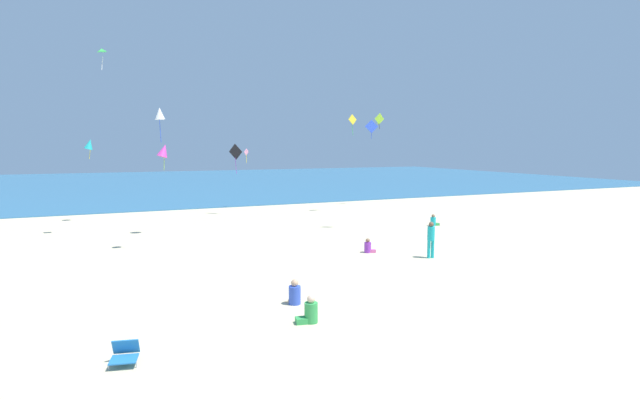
{
  "coord_description": "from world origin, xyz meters",
  "views": [
    {
      "loc": [
        -8.72,
        -13.14,
        4.93
      ],
      "look_at": [
        0.0,
        6.54,
        2.57
      ],
      "focal_mm": 27.66,
      "sensor_mm": 36.0,
      "label": 1
    }
  ],
  "objects_px": {
    "beach_chair_far_left": "(125,354)",
    "person_4": "(434,221)",
    "kite_magenta": "(164,151)",
    "kite_pink": "(246,153)",
    "kite_teal": "(89,144)",
    "person_3": "(431,237)",
    "kite_lime": "(379,119)",
    "person_0": "(368,247)",
    "kite_blue": "(371,127)",
    "kite_yellow": "(352,120)",
    "kite_white": "(160,114)",
    "kite_green": "(102,50)",
    "person_1": "(310,312)",
    "kite_black": "(236,152)",
    "person_2": "(295,295)"
  },
  "relations": [
    {
      "from": "beach_chair_far_left",
      "to": "person_4",
      "type": "height_order",
      "value": "person_4"
    },
    {
      "from": "beach_chair_far_left",
      "to": "kite_magenta",
      "type": "bearing_deg",
      "value": -177.03
    },
    {
      "from": "kite_pink",
      "to": "kite_teal",
      "type": "xyz_separation_m",
      "value": [
        -11.18,
        -2.9,
        0.63
      ]
    },
    {
      "from": "beach_chair_far_left",
      "to": "kite_teal",
      "type": "height_order",
      "value": "kite_teal"
    },
    {
      "from": "person_3",
      "to": "kite_teal",
      "type": "relative_size",
      "value": 1.22
    },
    {
      "from": "kite_lime",
      "to": "person_0",
      "type": "bearing_deg",
      "value": -122.0
    },
    {
      "from": "person_0",
      "to": "kite_blue",
      "type": "bearing_deg",
      "value": 78.21
    },
    {
      "from": "person_0",
      "to": "kite_yellow",
      "type": "xyz_separation_m",
      "value": [
        5.9,
        12.97,
        6.59
      ]
    },
    {
      "from": "kite_lime",
      "to": "kite_teal",
      "type": "xyz_separation_m",
      "value": [
        -21.8,
        -0.36,
        -2.1
      ]
    },
    {
      "from": "person_3",
      "to": "kite_lime",
      "type": "xyz_separation_m",
      "value": [
        7.98,
        18.01,
        6.21
      ]
    },
    {
      "from": "kite_white",
      "to": "kite_yellow",
      "type": "distance_m",
      "value": 16.99
    },
    {
      "from": "person_3",
      "to": "kite_green",
      "type": "height_order",
      "value": "kite_green"
    },
    {
      "from": "kite_blue",
      "to": "kite_green",
      "type": "relative_size",
      "value": 0.98
    },
    {
      "from": "kite_lime",
      "to": "kite_teal",
      "type": "distance_m",
      "value": 21.9
    },
    {
      "from": "person_0",
      "to": "person_1",
      "type": "xyz_separation_m",
      "value": [
        -6.03,
        -7.33,
        0.05
      ]
    },
    {
      "from": "kite_lime",
      "to": "kite_black",
      "type": "height_order",
      "value": "kite_lime"
    },
    {
      "from": "person_3",
      "to": "kite_green",
      "type": "bearing_deg",
      "value": 59.24
    },
    {
      "from": "kite_lime",
      "to": "kite_magenta",
      "type": "xyz_separation_m",
      "value": [
        -17.96,
        -7.17,
        -2.46
      ]
    },
    {
      "from": "person_0",
      "to": "kite_magenta",
      "type": "bearing_deg",
      "value": 151.22
    },
    {
      "from": "person_0",
      "to": "kite_black",
      "type": "relative_size",
      "value": 0.31
    },
    {
      "from": "kite_teal",
      "to": "kite_yellow",
      "type": "xyz_separation_m",
      "value": [
        17.75,
        -2.59,
        1.78
      ]
    },
    {
      "from": "person_3",
      "to": "kite_blue",
      "type": "xyz_separation_m",
      "value": [
        1.31,
        7.66,
        5.11
      ]
    },
    {
      "from": "person_3",
      "to": "kite_lime",
      "type": "bearing_deg",
      "value": -13.58
    },
    {
      "from": "person_2",
      "to": "kite_black",
      "type": "relative_size",
      "value": 0.37
    },
    {
      "from": "kite_black",
      "to": "person_4",
      "type": "bearing_deg",
      "value": -44.56
    },
    {
      "from": "person_1",
      "to": "kite_pink",
      "type": "bearing_deg",
      "value": -91.9
    },
    {
      "from": "person_4",
      "to": "kite_green",
      "type": "bearing_deg",
      "value": 176.5
    },
    {
      "from": "person_1",
      "to": "kite_black",
      "type": "height_order",
      "value": "kite_black"
    },
    {
      "from": "kite_teal",
      "to": "kite_green",
      "type": "bearing_deg",
      "value": -81.75
    },
    {
      "from": "beach_chair_far_left",
      "to": "kite_pink",
      "type": "distance_m",
      "value": 28.7
    },
    {
      "from": "beach_chair_far_left",
      "to": "kite_pink",
      "type": "relative_size",
      "value": 0.65
    },
    {
      "from": "beach_chair_far_left",
      "to": "person_0",
      "type": "height_order",
      "value": "person_0"
    },
    {
      "from": "person_3",
      "to": "person_2",
      "type": "bearing_deg",
      "value": 124.57
    },
    {
      "from": "beach_chair_far_left",
      "to": "kite_yellow",
      "type": "relative_size",
      "value": 0.49
    },
    {
      "from": "kite_lime",
      "to": "kite_green",
      "type": "bearing_deg",
      "value": -161.99
    },
    {
      "from": "kite_teal",
      "to": "kite_magenta",
      "type": "distance_m",
      "value": 7.82
    },
    {
      "from": "person_2",
      "to": "kite_green",
      "type": "relative_size",
      "value": 0.71
    },
    {
      "from": "person_1",
      "to": "kite_yellow",
      "type": "bearing_deg",
      "value": -110.6
    },
    {
      "from": "beach_chair_far_left",
      "to": "person_0",
      "type": "xyz_separation_m",
      "value": [
        10.88,
        8.04,
        0.01
      ]
    },
    {
      "from": "person_2",
      "to": "kite_green",
      "type": "distance_m",
      "value": 18.32
    },
    {
      "from": "person_0",
      "to": "person_2",
      "type": "bearing_deg",
      "value": -117.36
    },
    {
      "from": "kite_lime",
      "to": "kite_black",
      "type": "distance_m",
      "value": 12.66
    },
    {
      "from": "kite_green",
      "to": "person_2",
      "type": "bearing_deg",
      "value": -70.88
    },
    {
      "from": "person_3",
      "to": "kite_magenta",
      "type": "height_order",
      "value": "kite_magenta"
    },
    {
      "from": "person_2",
      "to": "person_4",
      "type": "distance_m",
      "value": 17.2
    },
    {
      "from": "beach_chair_far_left",
      "to": "person_2",
      "type": "xyz_separation_m",
      "value": [
        5.07,
        2.45,
        0.06
      ]
    },
    {
      "from": "person_0",
      "to": "kite_white",
      "type": "bearing_deg",
      "value": 172.82
    },
    {
      "from": "person_0",
      "to": "person_2",
      "type": "relative_size",
      "value": 0.84
    },
    {
      "from": "beach_chair_far_left",
      "to": "kite_green",
      "type": "distance_m",
      "value": 19.71
    },
    {
      "from": "kite_teal",
      "to": "kite_magenta",
      "type": "bearing_deg",
      "value": -60.62
    }
  ]
}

